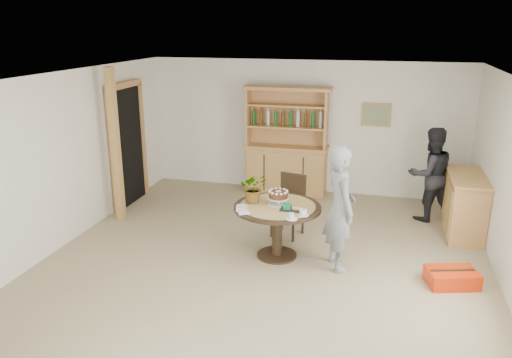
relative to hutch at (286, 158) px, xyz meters
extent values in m
plane|color=tan|center=(0.30, -3.24, -0.69)|extent=(7.00, 7.00, 0.00)
cube|color=white|center=(0.30, 0.26, 0.56)|extent=(6.00, 0.04, 2.50)
cube|color=white|center=(0.30, -6.74, 0.56)|extent=(6.00, 0.04, 2.50)
cube|color=white|center=(-2.70, -3.24, 0.56)|extent=(0.04, 7.00, 2.50)
cube|color=white|center=(0.30, -3.24, 1.81)|extent=(6.00, 7.00, 0.04)
cube|color=tan|center=(1.60, 0.23, 0.86)|extent=(0.52, 0.03, 0.42)
cube|color=#59724C|center=(1.60, 0.21, 0.86)|extent=(0.44, 0.02, 0.34)
cube|color=black|center=(-2.64, -1.24, 0.36)|extent=(0.10, 0.90, 2.10)
cube|color=tan|center=(-2.62, -1.74, 0.36)|extent=(0.12, 0.10, 2.10)
cube|color=tan|center=(-2.62, -0.74, 0.36)|extent=(0.12, 0.10, 2.10)
cube|color=tan|center=(-2.62, -1.24, 1.44)|extent=(0.12, 1.10, 0.10)
cube|color=tan|center=(-2.40, -2.04, 0.56)|extent=(0.12, 0.12, 2.50)
cube|color=tan|center=(0.00, 0.00, -0.24)|extent=(1.50, 0.50, 0.90)
cube|color=tan|center=(0.00, 0.00, 0.23)|extent=(1.56, 0.54, 0.04)
cube|color=tan|center=(0.00, 0.10, 0.78)|extent=(1.50, 0.04, 1.06)
cube|color=tan|center=(-0.73, -0.05, 0.78)|extent=(0.04, 0.34, 1.06)
cube|color=tan|center=(0.73, -0.05, 0.78)|extent=(0.04, 0.34, 1.06)
cube|color=tan|center=(0.00, -0.05, 0.61)|extent=(1.44, 0.32, 0.03)
cube|color=tan|center=(0.00, -0.05, 1.01)|extent=(1.44, 0.32, 0.03)
cube|color=tan|center=(0.00, -0.05, 1.32)|extent=(1.62, 0.40, 0.06)
cylinder|color=#194C1E|center=(-0.56, -0.05, 0.77)|extent=(0.07, 0.07, 0.28)
cylinder|color=#4C2D14|center=(-0.40, -0.05, 0.77)|extent=(0.07, 0.07, 0.28)
cylinder|color=#B2BFB2|center=(-0.24, -0.05, 0.77)|extent=(0.07, 0.07, 0.28)
cylinder|color=#194C1E|center=(-0.08, -0.05, 0.77)|extent=(0.07, 0.07, 0.28)
cylinder|color=#4C2D14|center=(0.08, -0.05, 0.77)|extent=(0.07, 0.07, 0.28)
cylinder|color=#B2BFB2|center=(0.24, -0.05, 0.77)|extent=(0.07, 0.07, 0.28)
cylinder|color=#194C1E|center=(0.40, -0.05, 0.77)|extent=(0.07, 0.07, 0.28)
cylinder|color=#4C2D14|center=(0.56, -0.05, 0.77)|extent=(0.07, 0.07, 0.28)
cube|color=tan|center=(3.04, -1.24, -0.24)|extent=(0.50, 1.20, 0.90)
cube|color=tan|center=(3.04, -1.24, 0.23)|extent=(0.54, 1.26, 0.04)
cylinder|color=black|center=(0.42, -2.76, 0.04)|extent=(1.20, 1.20, 0.04)
cylinder|color=black|center=(0.42, -2.76, -0.33)|extent=(0.14, 0.14, 0.70)
cylinder|color=black|center=(0.42, -2.76, -0.67)|extent=(0.56, 0.56, 0.03)
cylinder|color=tan|center=(0.42, -2.76, 0.07)|extent=(1.04, 1.04, 0.01)
cube|color=black|center=(0.42, -2.01, -0.24)|extent=(0.51, 0.51, 0.04)
cube|color=black|center=(0.47, -1.82, 0.01)|extent=(0.41, 0.13, 0.46)
cube|color=black|center=(0.47, -1.82, 0.23)|extent=(0.42, 0.14, 0.05)
cube|color=black|center=(0.20, -2.14, -0.47)|extent=(0.04, 0.04, 0.44)
cube|color=black|center=(0.55, -2.22, -0.47)|extent=(0.04, 0.04, 0.44)
cube|color=black|center=(0.29, -1.79, -0.47)|extent=(0.04, 0.04, 0.44)
cube|color=black|center=(0.64, -1.87, -0.47)|extent=(0.04, 0.04, 0.44)
cylinder|color=white|center=(0.42, -2.71, 0.08)|extent=(0.28, 0.28, 0.01)
cylinder|color=white|center=(0.42, -2.71, 0.12)|extent=(0.05, 0.05, 0.08)
cylinder|color=white|center=(0.42, -2.71, 0.16)|extent=(0.30, 0.30, 0.01)
cylinder|color=#4F2F16|center=(0.42, -2.71, 0.21)|extent=(0.26, 0.26, 0.09)
cylinder|color=white|center=(0.42, -2.71, 0.26)|extent=(0.08, 0.08, 0.01)
sphere|color=white|center=(0.54, -2.71, 0.26)|extent=(0.04, 0.04, 0.04)
sphere|color=white|center=(0.52, -2.65, 0.26)|extent=(0.04, 0.04, 0.04)
sphere|color=white|center=(0.48, -2.60, 0.26)|extent=(0.04, 0.04, 0.04)
sphere|color=white|center=(0.42, -2.59, 0.26)|extent=(0.04, 0.04, 0.04)
sphere|color=white|center=(0.36, -2.60, 0.26)|extent=(0.04, 0.04, 0.04)
sphere|color=white|center=(0.32, -2.65, 0.26)|extent=(0.04, 0.04, 0.04)
sphere|color=white|center=(0.30, -2.71, 0.26)|extent=(0.04, 0.04, 0.04)
sphere|color=white|center=(0.32, -2.77, 0.26)|extent=(0.04, 0.04, 0.04)
sphere|color=white|center=(0.36, -2.81, 0.26)|extent=(0.04, 0.04, 0.04)
sphere|color=white|center=(0.42, -2.83, 0.26)|extent=(0.04, 0.04, 0.04)
sphere|color=white|center=(0.48, -2.81, 0.26)|extent=(0.04, 0.04, 0.04)
sphere|color=white|center=(0.52, -2.77, 0.26)|extent=(0.04, 0.04, 0.04)
imported|color=#3F7233|center=(0.07, -2.71, 0.28)|extent=(0.47, 0.44, 0.42)
cube|color=black|center=(0.64, -2.88, 0.08)|extent=(0.30, 0.20, 0.01)
cube|color=#0C713C|center=(0.58, -2.88, 0.11)|extent=(0.10, 0.10, 0.06)
cube|color=#0C713C|center=(0.58, -2.88, 0.15)|extent=(0.11, 0.02, 0.01)
cylinder|color=white|center=(0.82, -3.04, 0.08)|extent=(0.15, 0.15, 0.01)
imported|color=white|center=(0.82, -3.04, 0.12)|extent=(0.10, 0.10, 0.08)
cylinder|color=white|center=(0.70, -3.21, 0.08)|extent=(0.15, 0.15, 0.01)
imported|color=white|center=(0.70, -3.21, 0.12)|extent=(0.08, 0.08, 0.07)
cube|color=white|center=(-0.03, -2.96, 0.09)|extent=(0.14, 0.08, 0.03)
cube|color=white|center=(0.00, -3.08, 0.09)|extent=(0.16, 0.11, 0.03)
cube|color=white|center=(0.06, -3.18, 0.09)|extent=(0.16, 0.14, 0.03)
imported|color=slate|center=(1.27, -2.86, 0.15)|extent=(0.62, 0.73, 1.68)
imported|color=black|center=(2.54, -0.76, 0.09)|extent=(0.94, 0.86, 1.56)
cube|color=red|center=(2.71, -3.00, -0.59)|extent=(0.69, 0.56, 0.20)
cube|color=black|center=(2.71, -3.00, -0.48)|extent=(0.55, 0.20, 0.01)
camera|label=1|loc=(1.74, -9.01, 2.45)|focal=35.00mm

